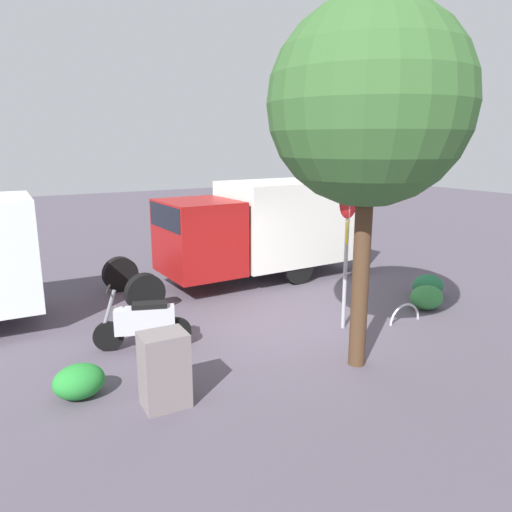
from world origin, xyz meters
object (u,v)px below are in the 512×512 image
(motorcycle, at_px, (144,322))
(street_tree, at_px, (369,105))
(utility_cabinet, at_px, (164,370))
(bike_rack_hoop, at_px, (404,322))
(box_truck_near, at_px, (261,225))
(stop_sign, at_px, (347,231))

(motorcycle, height_order, street_tree, street_tree)
(utility_cabinet, height_order, bike_rack_hoop, utility_cabinet)
(motorcycle, bearing_deg, street_tree, 159.76)
(box_truck_near, relative_size, bike_rack_hoop, 8.42)
(street_tree, bearing_deg, bike_rack_hoop, -155.89)
(street_tree, height_order, bike_rack_hoop, street_tree)
(box_truck_near, relative_size, stop_sign, 2.32)
(stop_sign, distance_m, bike_rack_hoop, 2.50)
(motorcycle, height_order, bike_rack_hoop, motorcycle)
(box_truck_near, height_order, street_tree, street_tree)
(street_tree, bearing_deg, motorcycle, -40.22)
(motorcycle, xyz_separation_m, stop_sign, (-3.90, 1.09, 1.53))
(box_truck_near, height_order, motorcycle, box_truck_near)
(motorcycle, bearing_deg, utility_cabinet, 100.11)
(utility_cabinet, xyz_separation_m, bike_rack_hoop, (-5.63, -0.64, -0.56))
(street_tree, distance_m, bike_rack_hoop, 5.01)
(street_tree, relative_size, utility_cabinet, 5.28)
(stop_sign, relative_size, street_tree, 0.52)
(motorcycle, xyz_separation_m, bike_rack_hoop, (-5.26, 1.51, -0.52))
(stop_sign, distance_m, street_tree, 2.85)
(stop_sign, bearing_deg, street_tree, 57.49)
(stop_sign, height_order, bike_rack_hoop, stop_sign)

